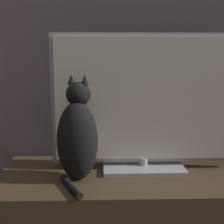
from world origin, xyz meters
The scene contains 3 objects.
tv_stand centered at (0.00, 0.91, 0.23)m, with size 1.31×0.55×0.46m.
tv centered at (0.03, 0.97, 0.77)m, with size 0.87×0.23×0.65m.
cat centered at (-0.28, 0.85, 0.66)m, with size 0.21×0.31×0.46m.
Camera 1 is at (-0.17, -0.48, 1.00)m, focal length 50.00 mm.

